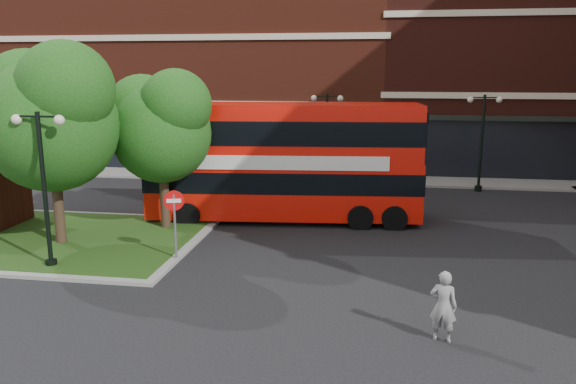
% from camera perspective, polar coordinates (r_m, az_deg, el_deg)
% --- Properties ---
extents(ground, '(120.00, 120.00, 0.00)m').
position_cam_1_polar(ground, '(17.26, -7.29, -8.94)').
color(ground, black).
rests_on(ground, ground).
extents(pavement_far, '(44.00, 3.00, 0.12)m').
position_cam_1_polar(pavement_far, '(32.84, 0.70, 1.50)').
color(pavement_far, slate).
rests_on(pavement_far, ground).
extents(terrace_far_left, '(26.00, 12.00, 14.00)m').
position_cam_1_polar(terrace_far_left, '(41.40, -9.05, 13.25)').
color(terrace_far_left, '#602416').
rests_on(terrace_far_left, ground).
extents(terrace_far_right, '(18.00, 12.00, 16.00)m').
position_cam_1_polar(terrace_far_right, '(40.56, 23.01, 13.88)').
color(terrace_far_right, '#471911').
rests_on(terrace_far_right, ground).
extents(traffic_island, '(12.60, 7.60, 0.15)m').
position_cam_1_polar(traffic_island, '(23.17, -24.56, -4.25)').
color(traffic_island, gray).
rests_on(traffic_island, ground).
extents(tree_island_west, '(5.40, 4.71, 7.21)m').
position_cam_1_polar(tree_island_west, '(21.26, -23.13, 7.47)').
color(tree_island_west, '#2D2116').
rests_on(tree_island_west, ground).
extents(tree_island_east, '(4.46, 3.90, 6.29)m').
position_cam_1_polar(tree_island_east, '(22.15, -12.91, 6.87)').
color(tree_island_east, '#2D2116').
rests_on(tree_island_east, ground).
extents(lamp_island, '(1.72, 0.36, 5.00)m').
position_cam_1_polar(lamp_island, '(18.92, -23.57, 0.92)').
color(lamp_island, black).
rests_on(lamp_island, ground).
extents(lamp_far_left, '(1.72, 0.36, 5.00)m').
position_cam_1_polar(lamp_far_left, '(30.23, 3.94, 5.83)').
color(lamp_far_left, black).
rests_on(lamp_far_left, ground).
extents(lamp_far_right, '(1.72, 0.36, 5.00)m').
position_cam_1_polar(lamp_far_right, '(30.59, 19.10, 5.27)').
color(lamp_far_right, black).
rests_on(lamp_far_right, ground).
extents(bus, '(11.41, 3.61, 4.28)m').
position_cam_1_polar(bus, '(23.27, -0.45, 3.88)').
color(bus, red).
rests_on(bus, ground).
extents(woman, '(0.71, 0.55, 1.72)m').
position_cam_1_polar(woman, '(13.77, 15.49, -11.10)').
color(woman, gray).
rests_on(woman, ground).
extents(car_silver, '(4.26, 1.89, 1.42)m').
position_cam_1_polar(car_silver, '(32.64, -3.40, 2.57)').
color(car_silver, silver).
rests_on(car_silver, ground).
extents(car_white, '(4.24, 1.56, 1.39)m').
position_cam_1_polar(car_white, '(30.76, 7.08, 1.86)').
color(car_white, silver).
rests_on(car_white, ground).
extents(no_entry_sign, '(0.65, 0.24, 2.41)m').
position_cam_1_polar(no_entry_sign, '(18.65, -11.48, -1.93)').
color(no_entry_sign, slate).
rests_on(no_entry_sign, ground).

